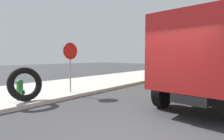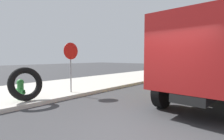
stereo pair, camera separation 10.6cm
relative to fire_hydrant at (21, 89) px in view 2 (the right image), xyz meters
The scene contains 7 objects.
ground_plane 4.89m from the fire_hydrant, 85.32° to the right, with size 80.00×80.00×0.00m, color #38383A.
sidewalk_curb 1.77m from the fire_hydrant, 76.56° to the left, with size 36.00×5.00×0.15m, color #BCB7AD.
fire_hydrant is the anchor object (origin of this frame).
loose_tire 0.42m from the fire_hydrant, 81.86° to the right, with size 1.24×1.24×0.23m, color black.
stop_sign 2.43m from the fire_hydrant, ahead, with size 0.76×0.08×2.27m.
dump_truck_yellow 7.64m from the fire_hydrant, 47.81° to the right, with size 7.09×3.01×3.00m.
dump_truck_red 13.82m from the fire_hydrant, 18.97° to the right, with size 7.09×3.02×3.00m.
Camera 2 is at (-3.11, -2.08, 1.75)m, focal length 28.25 mm.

